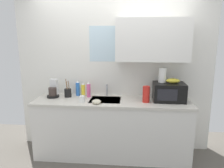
{
  "coord_description": "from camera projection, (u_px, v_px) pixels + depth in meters",
  "views": [
    {
      "loc": [
        0.28,
        -3.12,
        1.84
      ],
      "look_at": [
        0.0,
        0.0,
        1.15
      ],
      "focal_mm": 34.7,
      "sensor_mm": 36.0,
      "label": 1
    }
  ],
  "objects": [
    {
      "name": "kitchen_wall_assembly",
      "position": [
        121.0,
        67.0,
        3.45
      ],
      "size": [
        3.13,
        0.42,
        2.5
      ],
      "color": "white",
      "rests_on": "ground"
    },
    {
      "name": "counter_unit",
      "position": [
        112.0,
        127.0,
        3.35
      ],
      "size": [
        2.36,
        0.63,
        0.9
      ],
      "color": "white",
      "rests_on": "ground"
    },
    {
      "name": "sink_faucet",
      "position": [
        107.0,
        90.0,
        3.48
      ],
      "size": [
        0.03,
        0.03,
        0.19
      ],
      "primitive_type": "cylinder",
      "color": "#B2B5BA",
      "rests_on": "counter_unit"
    },
    {
      "name": "microwave",
      "position": [
        169.0,
        92.0,
        3.2
      ],
      "size": [
        0.46,
        0.35,
        0.27
      ],
      "color": "black",
      "rests_on": "counter_unit"
    },
    {
      "name": "banana_bunch",
      "position": [
        173.0,
        81.0,
        3.16
      ],
      "size": [
        0.2,
        0.11,
        0.07
      ],
      "primitive_type": "ellipsoid",
      "color": "gold",
      "rests_on": "microwave"
    },
    {
      "name": "paper_towel_roll",
      "position": [
        162.0,
        75.0,
        3.21
      ],
      "size": [
        0.11,
        0.11,
        0.22
      ],
      "primitive_type": "cylinder",
      "color": "white",
      "rests_on": "microwave"
    },
    {
      "name": "coffee_maker",
      "position": [
        53.0,
        90.0,
        3.43
      ],
      "size": [
        0.19,
        0.21,
        0.28
      ],
      "color": "black",
      "rests_on": "counter_unit"
    },
    {
      "name": "dish_soap_bottle_pink",
      "position": [
        89.0,
        90.0,
        3.41
      ],
      "size": [
        0.06,
        0.06,
        0.25
      ],
      "color": "#E55999",
      "rests_on": "counter_unit"
    },
    {
      "name": "dish_soap_bottle_yellow",
      "position": [
        83.0,
        90.0,
        3.45
      ],
      "size": [
        0.06,
        0.06,
        0.23
      ],
      "color": "yellow",
      "rests_on": "counter_unit"
    },
    {
      "name": "dish_soap_bottle_blue",
      "position": [
        78.0,
        88.0,
        3.5
      ],
      "size": [
        0.06,
        0.06,
        0.25
      ],
      "color": "blue",
      "rests_on": "counter_unit"
    },
    {
      "name": "cereal_canister",
      "position": [
        146.0,
        94.0,
        3.14
      ],
      "size": [
        0.1,
        0.1,
        0.24
      ],
      "primitive_type": "cylinder",
      "color": "red",
      "rests_on": "counter_unit"
    },
    {
      "name": "mug_white",
      "position": [
        82.0,
        99.0,
        3.15
      ],
      "size": [
        0.08,
        0.08,
        0.09
      ],
      "primitive_type": "cylinder",
      "color": "white",
      "rests_on": "counter_unit"
    },
    {
      "name": "utensil_crock",
      "position": [
        68.0,
        93.0,
        3.42
      ],
      "size": [
        0.11,
        0.11,
        0.29
      ],
      "color": "black",
      "rests_on": "counter_unit"
    },
    {
      "name": "small_bowl",
      "position": [
        96.0,
        102.0,
        3.08
      ],
      "size": [
        0.13,
        0.13,
        0.06
      ],
      "primitive_type": "ellipsoid",
      "color": "beige",
      "rests_on": "counter_unit"
    }
  ]
}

